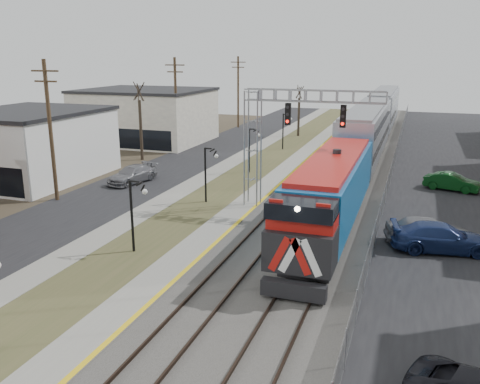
% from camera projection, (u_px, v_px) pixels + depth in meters
% --- Properties ---
extents(street_west, '(7.00, 120.00, 0.04)m').
position_uv_depth(street_west, '(159.00, 173.00, 45.22)').
color(street_west, black).
rests_on(street_west, ground).
extents(sidewalk, '(2.00, 120.00, 0.08)m').
position_uv_depth(sidewalk, '(205.00, 177.00, 43.79)').
color(sidewalk, gray).
rests_on(sidewalk, ground).
extents(grass_median, '(4.00, 120.00, 0.06)m').
position_uv_depth(grass_median, '(238.00, 180.00, 42.85)').
color(grass_median, '#414525').
rests_on(grass_median, ground).
extents(platform, '(2.00, 120.00, 0.24)m').
position_uv_depth(platform, '(272.00, 182.00, 41.88)').
color(platform, gray).
rests_on(platform, ground).
extents(ballast_bed, '(8.00, 120.00, 0.20)m').
position_uv_depth(ballast_bed, '(333.00, 187.00, 40.30)').
color(ballast_bed, '#595651').
rests_on(ballast_bed, ground).
extents(platform_edge, '(0.24, 120.00, 0.01)m').
position_uv_depth(platform_edge, '(283.00, 181.00, 41.57)').
color(platform_edge, gold).
rests_on(platform_edge, platform).
extents(track_near, '(1.58, 120.00, 0.15)m').
position_uv_depth(track_near, '(308.00, 183.00, 40.89)').
color(track_near, '#2D2119').
rests_on(track_near, ballast_bed).
extents(track_far, '(1.58, 120.00, 0.15)m').
position_uv_depth(track_far, '(352.00, 186.00, 39.78)').
color(track_far, '#2D2119').
rests_on(track_far, ballast_bed).
extents(train, '(3.00, 63.05, 5.33)m').
position_uv_depth(train, '(370.00, 131.00, 50.83)').
color(train, '#1460A5').
rests_on(train, ground).
extents(signal_gantry, '(9.00, 1.07, 8.15)m').
position_uv_depth(signal_gantry, '(278.00, 128.00, 33.35)').
color(signal_gantry, gray).
rests_on(signal_gantry, ground).
extents(lampposts, '(0.14, 62.14, 4.00)m').
position_uv_depth(lampposts, '(135.00, 215.00, 27.09)').
color(lampposts, black).
rests_on(lampposts, ground).
extents(utility_poles, '(0.28, 80.28, 10.00)m').
position_uv_depth(utility_poles, '(51.00, 132.00, 35.74)').
color(utility_poles, '#4C3823').
rests_on(utility_poles, ground).
extents(fence, '(0.04, 120.00, 1.60)m').
position_uv_depth(fence, '(388.00, 183.00, 38.79)').
color(fence, gray).
rests_on(fence, ground).
extents(bare_trees, '(12.30, 42.30, 5.95)m').
position_uv_depth(bare_trees, '(166.00, 136.00, 48.45)').
color(bare_trees, '#382D23').
rests_on(bare_trees, ground).
extents(car_lot_d, '(5.59, 3.07, 1.53)m').
position_uv_depth(car_lot_d, '(441.00, 238.00, 27.22)').
color(car_lot_d, navy).
rests_on(car_lot_d, ground).
extents(car_lot_e, '(4.95, 2.91, 1.58)m').
position_uv_depth(car_lot_e, '(428.00, 231.00, 28.25)').
color(car_lot_e, slate).
rests_on(car_lot_e, ground).
extents(car_lot_f, '(4.33, 2.42, 1.35)m').
position_uv_depth(car_lot_f, '(452.00, 182.00, 39.44)').
color(car_lot_f, '#0C4015').
rests_on(car_lot_f, ground).
extents(car_street_b, '(2.92, 5.09, 1.39)m').
position_uv_depth(car_street_b, '(132.00, 175.00, 41.80)').
color(car_street_b, slate).
rests_on(car_street_b, ground).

